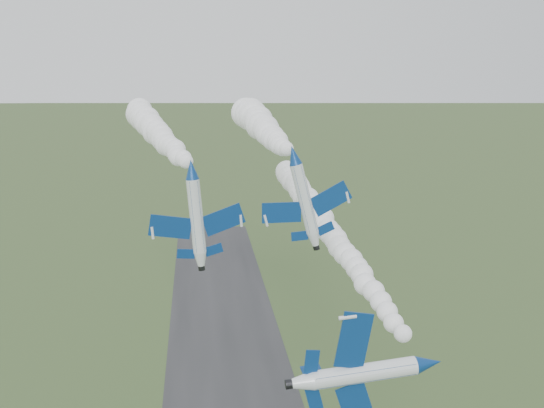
{
  "coord_description": "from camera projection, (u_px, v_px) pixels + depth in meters",
  "views": [
    {
      "loc": [
        -5.14,
        -52.71,
        56.29
      ],
      "look_at": [
        3.45,
        15.04,
        40.94
      ],
      "focal_mm": 40.0,
      "sensor_mm": 36.0,
      "label": 1
    }
  ],
  "objects": [
    {
      "name": "jet_lead",
      "position": [
        429.0,
        364.0,
        53.59
      ],
      "size": [
        3.62,
        14.16,
        11.68
      ],
      "rotation": [
        0.0,
        1.49,
        0.03
      ],
      "color": "white"
    },
    {
      "name": "smoke_trail_jet_lead",
      "position": [
        323.0,
        222.0,
        95.17
      ],
      "size": [
        7.02,
        79.23,
        4.87
      ],
      "primitive_type": null,
      "rotation": [
        0.0,
        0.0,
        0.03
      ],
      "color": "white"
    },
    {
      "name": "jet_pair_left",
      "position": [
        192.0,
        169.0,
        68.72
      ],
      "size": [
        11.23,
        13.33,
        3.32
      ],
      "rotation": [
        0.0,
        -0.07,
        0.14
      ],
      "color": "white"
    },
    {
      "name": "smoke_trail_jet_pair_left",
      "position": [
        155.0,
        130.0,
        100.31
      ],
      "size": [
        13.94,
        61.94,
        5.31
      ],
      "primitive_type": null,
      "rotation": [
        0.0,
        0.0,
        0.14
      ],
      "color": "white"
    },
    {
      "name": "jet_pair_right",
      "position": [
        294.0,
        155.0,
        68.85
      ],
      "size": [
        10.33,
        12.8,
        3.85
      ],
      "rotation": [
        0.0,
        -0.25,
        0.02
      ],
      "color": "white"
    },
    {
      "name": "smoke_trail_jet_pair_right",
      "position": [
        262.0,
        126.0,
        96.91
      ],
      "size": [
        6.85,
        53.03,
        5.95
      ],
      "primitive_type": null,
      "rotation": [
        0.0,
        0.0,
        0.02
      ],
      "color": "white"
    }
  ]
}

